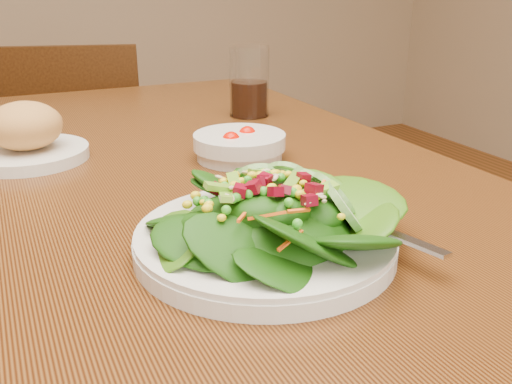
% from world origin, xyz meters
% --- Properties ---
extents(dining_table, '(0.90, 1.40, 0.75)m').
position_xyz_m(dining_table, '(0.00, 0.00, 0.65)').
color(dining_table, brown).
rests_on(dining_table, ground_plane).
extents(chair_far, '(0.48, 0.48, 0.83)m').
position_xyz_m(chair_far, '(0.07, 1.03, 0.44)').
color(chair_far, '#3F1F09').
rests_on(chair_far, ground_plane).
extents(salad_plate, '(0.26, 0.26, 0.07)m').
position_xyz_m(salad_plate, '(0.08, -0.22, 0.78)').
color(salad_plate, silver).
rests_on(salad_plate, dining_table).
extents(bread_plate, '(0.17, 0.17, 0.09)m').
position_xyz_m(bread_plate, '(-0.11, 0.19, 0.79)').
color(bread_plate, silver).
rests_on(bread_plate, dining_table).
extents(tomato_bowl, '(0.13, 0.13, 0.04)m').
position_xyz_m(tomato_bowl, '(0.17, 0.06, 0.77)').
color(tomato_bowl, silver).
rests_on(tomato_bowl, dining_table).
extents(drinking_glass, '(0.07, 0.07, 0.13)m').
position_xyz_m(drinking_glass, '(0.29, 0.31, 0.81)').
color(drinking_glass, silver).
rests_on(drinking_glass, dining_table).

